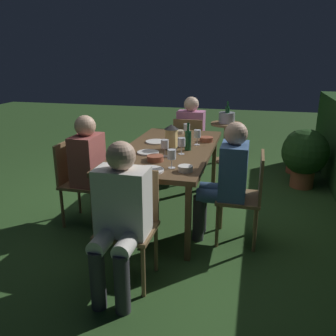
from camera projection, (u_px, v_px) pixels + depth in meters
The scene contains 29 objects.
ground_plane at pixel (168, 212), 4.02m from camera, with size 16.00×16.00×0.00m, color #2D5123.
dining_table at pixel (168, 153), 3.80m from camera, with size 1.95×0.94×0.75m.
chair_side_left_b at pixel (77, 178), 3.66m from camera, with size 0.42×0.40×0.87m.
person_in_rust at pixel (94, 166), 3.57m from camera, with size 0.38×0.47×1.15m.
chair_head_far at pixel (130, 220), 2.74m from camera, with size 0.40×0.42×0.87m.
person_in_cream at pixel (120, 213), 2.51m from camera, with size 0.48×0.38×1.15m.
chair_head_near at pixel (189, 145), 5.00m from camera, with size 0.40×0.42×0.87m.
person_in_pink at pixel (192, 132), 5.13m from camera, with size 0.48×0.38×1.15m.
chair_side_right_b at pixel (247, 194), 3.27m from camera, with size 0.42×0.40×0.87m.
person_in_blue at pixel (226, 176), 3.26m from camera, with size 0.38×0.47×1.15m.
lantern_centerpiece at pixel (171, 135), 3.70m from camera, with size 0.15×0.15×0.27m.
green_bottle_on_table at pixel (188, 140), 3.67m from camera, with size 0.07×0.07×0.29m.
wine_glass_a at pixel (187, 128), 4.21m from camera, with size 0.08×0.08×0.17m.
wine_glass_b at pixel (197, 135), 3.88m from camera, with size 0.08×0.08×0.17m.
wine_glass_c at pixel (165, 145), 3.44m from camera, with size 0.08×0.08×0.17m.
wine_glass_d at pixel (182, 143), 3.52m from camera, with size 0.08×0.08×0.17m.
wine_glass_e at pixel (172, 155), 3.09m from camera, with size 0.08×0.08×0.17m.
plate_a at pixel (156, 142), 4.02m from camera, with size 0.25×0.25×0.01m, color white.
plate_b at pixel (149, 170), 3.04m from camera, with size 0.26×0.26×0.01m, color white.
plate_c at pixel (148, 152), 3.59m from camera, with size 0.22×0.22×0.01m, color silver.
plate_d at pixel (117, 165), 3.19m from camera, with size 0.22×0.22×0.01m, color white.
bowl_olives at pixel (206, 139), 4.06m from camera, with size 0.16×0.16×0.05m.
bowl_bread at pixel (179, 132), 4.47m from camera, with size 0.13×0.13×0.04m.
bowl_salad at pixel (155, 158), 3.32m from camera, with size 0.16×0.16×0.05m.
bowl_dip at pixel (185, 168), 3.03m from camera, with size 0.13×0.13×0.05m.
side_table at pixel (226, 136), 5.80m from camera, with size 0.51×0.51×0.65m.
ice_bucket at pixel (227, 117), 5.70m from camera, with size 0.26×0.26×0.34m.
potted_plant_by_hedge at pixel (300, 150), 5.26m from camera, with size 0.44×0.44×0.65m.
potted_plant_corner at pixel (305, 154), 4.65m from camera, with size 0.60×0.60×0.79m.
Camera 1 is at (3.56, 0.89, 1.72)m, focal length 37.68 mm.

